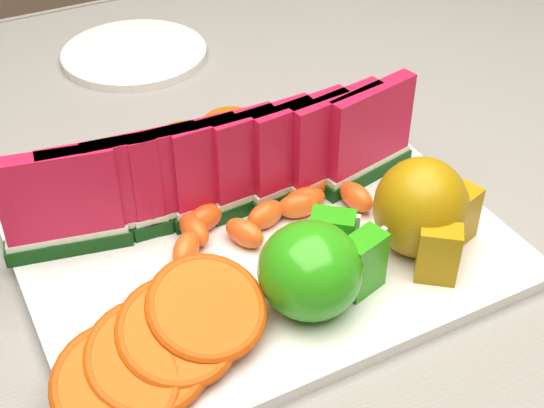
# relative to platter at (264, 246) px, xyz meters

# --- Properties ---
(table) EXTENTS (1.40, 0.90, 0.75)m
(table) POSITION_rel_platter_xyz_m (-0.09, 0.07, -0.11)
(table) COLOR #463316
(table) RESTS_ON ground
(tablecloth) EXTENTS (1.53, 1.03, 0.20)m
(tablecloth) POSITION_rel_platter_xyz_m (-0.09, 0.07, -0.05)
(tablecloth) COLOR gray
(tablecloth) RESTS_ON table
(platter) EXTENTS (0.40, 0.30, 0.01)m
(platter) POSITION_rel_platter_xyz_m (0.00, 0.00, 0.00)
(platter) COLOR silver
(platter) RESTS_ON tablecloth
(apple_cluster) EXTENTS (0.11, 0.10, 0.08)m
(apple_cluster) POSITION_rel_platter_xyz_m (0.00, -0.08, 0.04)
(apple_cluster) COLOR #2F9510
(apple_cluster) RESTS_ON platter
(pear_cluster) EXTENTS (0.10, 0.11, 0.09)m
(pear_cluster) POSITION_rel_platter_xyz_m (0.11, -0.07, 0.04)
(pear_cluster) COLOR #AD8D0E
(pear_cluster) RESTS_ON platter
(side_plate) EXTENTS (0.23, 0.23, 0.01)m
(side_plate) POSITION_rel_platter_xyz_m (0.02, 0.40, -0.00)
(side_plate) COLOR silver
(side_plate) RESTS_ON tablecloth
(watermelon_row) EXTENTS (0.39, 0.07, 0.10)m
(watermelon_row) POSITION_rel_platter_xyz_m (-0.01, 0.05, 0.05)
(watermelon_row) COLOR #093509
(watermelon_row) RESTS_ON platter
(orange_fan_front) EXTENTS (0.18, 0.13, 0.05)m
(orange_fan_front) POSITION_rel_platter_xyz_m (-0.13, -0.09, 0.03)
(orange_fan_front) COLOR red
(orange_fan_front) RESTS_ON platter
(orange_fan_back) EXTENTS (0.23, 0.10, 0.04)m
(orange_fan_back) POSITION_rel_platter_xyz_m (-0.03, 0.13, 0.02)
(orange_fan_back) COLOR red
(orange_fan_back) RESTS_ON platter
(tangerine_segments) EXTENTS (0.20, 0.07, 0.02)m
(tangerine_segments) POSITION_rel_platter_xyz_m (0.01, 0.02, 0.02)
(tangerine_segments) COLOR orange
(tangerine_segments) RESTS_ON platter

